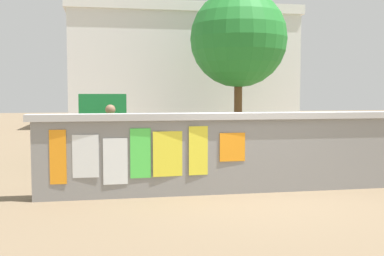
{
  "coord_description": "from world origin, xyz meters",
  "views": [
    {
      "loc": [
        -2.79,
        -8.46,
        1.87
      ],
      "look_at": [
        -0.78,
        2.24,
        1.06
      ],
      "focal_mm": 43.99,
      "sensor_mm": 36.0,
      "label": 1
    }
  ],
  "objects_px": {
    "auto_rickshaw_truck": "(139,128)",
    "tree_roadside": "(239,39)",
    "motorcycle": "(314,149)",
    "bicycle_near": "(233,164)",
    "person_walking": "(111,133)",
    "bicycle_far": "(290,142)"
  },
  "relations": [
    {
      "from": "auto_rickshaw_truck",
      "to": "tree_roadside",
      "type": "bearing_deg",
      "value": 56.0
    },
    {
      "from": "motorcycle",
      "to": "bicycle_near",
      "type": "bearing_deg",
      "value": -150.5
    },
    {
      "from": "bicycle_near",
      "to": "person_walking",
      "type": "height_order",
      "value": "person_walking"
    },
    {
      "from": "motorcycle",
      "to": "bicycle_near",
      "type": "distance_m",
      "value": 2.88
    },
    {
      "from": "auto_rickshaw_truck",
      "to": "person_walking",
      "type": "xyz_separation_m",
      "value": [
        -0.79,
        -2.51,
        0.09
      ]
    },
    {
      "from": "bicycle_far",
      "to": "person_walking",
      "type": "relative_size",
      "value": 1.02
    },
    {
      "from": "bicycle_far",
      "to": "person_walking",
      "type": "xyz_separation_m",
      "value": [
        -5.49,
        -3.18,
        0.62
      ]
    },
    {
      "from": "motorcycle",
      "to": "bicycle_far",
      "type": "relative_size",
      "value": 1.15
    },
    {
      "from": "tree_roadside",
      "to": "auto_rickshaw_truck",
      "type": "bearing_deg",
      "value": -124.0
    },
    {
      "from": "person_walking",
      "to": "tree_roadside",
      "type": "relative_size",
      "value": 0.25
    },
    {
      "from": "motorcycle",
      "to": "tree_roadside",
      "type": "height_order",
      "value": "tree_roadside"
    },
    {
      "from": "auto_rickshaw_truck",
      "to": "bicycle_far",
      "type": "height_order",
      "value": "auto_rickshaw_truck"
    },
    {
      "from": "bicycle_far",
      "to": "tree_roadside",
      "type": "bearing_deg",
      "value": 87.55
    },
    {
      "from": "auto_rickshaw_truck",
      "to": "bicycle_far",
      "type": "relative_size",
      "value": 2.22
    },
    {
      "from": "bicycle_near",
      "to": "person_walking",
      "type": "distance_m",
      "value": 2.76
    },
    {
      "from": "auto_rickshaw_truck",
      "to": "bicycle_near",
      "type": "xyz_separation_m",
      "value": [
        1.78,
        -3.29,
        -0.54
      ]
    },
    {
      "from": "bicycle_far",
      "to": "person_walking",
      "type": "distance_m",
      "value": 6.38
    },
    {
      "from": "bicycle_near",
      "to": "motorcycle",
      "type": "bearing_deg",
      "value": 29.5
    },
    {
      "from": "motorcycle",
      "to": "person_walking",
      "type": "bearing_deg",
      "value": -172.88
    },
    {
      "from": "person_walking",
      "to": "tree_roadside",
      "type": "bearing_deg",
      "value": 59.74
    },
    {
      "from": "motorcycle",
      "to": "bicycle_far",
      "type": "height_order",
      "value": "bicycle_far"
    },
    {
      "from": "person_walking",
      "to": "bicycle_near",
      "type": "bearing_deg",
      "value": -16.88
    }
  ]
}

